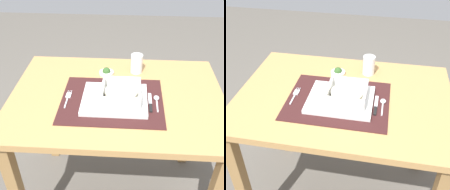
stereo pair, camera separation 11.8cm
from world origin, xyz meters
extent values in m
cube|color=#B2844C|center=(0.00, 0.00, 0.70)|extent=(0.94, 0.67, 0.03)
cube|color=olive|center=(-0.42, 0.28, 0.34)|extent=(0.05, 0.05, 0.68)
cube|color=olive|center=(0.42, 0.28, 0.34)|extent=(0.05, 0.05, 0.68)
cube|color=#381919|center=(-0.02, -0.04, 0.71)|extent=(0.43, 0.35, 0.00)
cube|color=white|center=(-0.01, -0.05, 0.72)|extent=(0.27, 0.23, 0.02)
cube|color=white|center=(0.02, -0.05, 0.73)|extent=(0.16, 0.16, 0.01)
cube|color=white|center=(-0.06, -0.05, 0.76)|extent=(0.01, 0.16, 0.05)
cube|color=white|center=(0.10, -0.05, 0.76)|extent=(0.01, 0.16, 0.05)
cube|color=white|center=(0.02, -0.12, 0.76)|extent=(0.14, 0.01, 0.05)
cube|color=white|center=(0.02, 0.03, 0.76)|extent=(0.14, 0.01, 0.05)
cylinder|color=beige|center=(0.02, -0.05, 0.75)|extent=(0.13, 0.13, 0.03)
cube|color=silver|center=(-0.21, -0.08, 0.72)|extent=(0.01, 0.07, 0.00)
cube|color=silver|center=(-0.21, -0.03, 0.72)|extent=(0.02, 0.04, 0.00)
cylinder|color=silver|center=(-0.22, 0.00, 0.72)|extent=(0.00, 0.02, 0.00)
cylinder|color=silver|center=(-0.21, 0.00, 0.72)|extent=(0.00, 0.02, 0.00)
cylinder|color=silver|center=(-0.20, 0.00, 0.72)|extent=(0.00, 0.02, 0.00)
cube|color=silver|center=(0.17, -0.08, 0.72)|extent=(0.01, 0.08, 0.00)
ellipsoid|color=silver|center=(0.17, -0.02, 0.72)|extent=(0.02, 0.03, 0.01)
cube|color=black|center=(0.14, -0.09, 0.72)|extent=(0.01, 0.05, 0.01)
cube|color=silver|center=(0.14, -0.03, 0.72)|extent=(0.01, 0.08, 0.00)
cube|color=#59331E|center=(0.12, -0.10, 0.72)|extent=(0.01, 0.06, 0.01)
cube|color=silver|center=(0.12, -0.03, 0.72)|extent=(0.01, 0.08, 0.00)
cylinder|color=white|center=(0.09, 0.20, 0.76)|extent=(0.06, 0.06, 0.09)
cylinder|color=maroon|center=(0.09, 0.20, 0.74)|extent=(0.05, 0.05, 0.06)
cylinder|color=white|center=(-0.06, 0.17, 0.72)|extent=(0.07, 0.07, 0.01)
sphere|color=#335926|center=(-0.06, 0.17, 0.73)|extent=(0.04, 0.04, 0.04)
camera|label=1|loc=(0.04, -1.00, 1.43)|focal=44.75mm
camera|label=2|loc=(0.16, -0.98, 1.43)|focal=44.75mm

